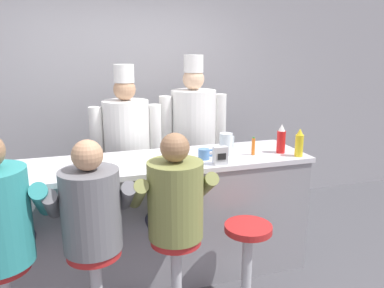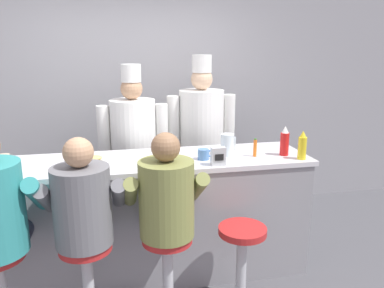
{
  "view_description": "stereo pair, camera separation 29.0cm",
  "coord_description": "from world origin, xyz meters",
  "views": [
    {
      "loc": [
        -0.49,
        -2.57,
        1.92
      ],
      "look_at": [
        0.41,
        0.31,
        1.16
      ],
      "focal_mm": 35.0,
      "sensor_mm": 36.0,
      "label": 1
    },
    {
      "loc": [
        -0.21,
        -2.64,
        1.92
      ],
      "look_at": [
        0.41,
        0.31,
        1.16
      ],
      "focal_mm": 35.0,
      "sensor_mm": 36.0,
      "label": 2
    }
  ],
  "objects": [
    {
      "name": "breakfast_plate",
      "position": [
        -0.38,
        0.37,
        1.06
      ],
      "size": [
        0.27,
        0.27,
        0.05
      ],
      "color": "white",
      "rests_on": "diner_counter"
    },
    {
      "name": "empty_stool_round",
      "position": [
        0.67,
        -0.27,
        0.44
      ],
      "size": [
        0.36,
        0.36,
        0.66
      ],
      "color": "#B2B5BA",
      "rests_on": "ground_plane"
    },
    {
      "name": "wall_back",
      "position": [
        0.0,
        1.74,
        1.35
      ],
      "size": [
        10.0,
        0.06,
        2.7
      ],
      "color": "#99999E",
      "rests_on": "ground_plane"
    },
    {
      "name": "diner_counter",
      "position": [
        0.0,
        0.35,
        0.52
      ],
      "size": [
        2.81,
        0.7,
        1.04
      ],
      "color": "gray",
      "rests_on": "ground_plane"
    },
    {
      "name": "diner_seated_grey",
      "position": [
        -0.44,
        -0.24,
        0.87
      ],
      "size": [
        0.57,
        0.57,
        1.39
      ],
      "color": "#B2B5BA",
      "rests_on": "ground_plane"
    },
    {
      "name": "cereal_bowl",
      "position": [
        -0.99,
        0.21,
        1.07
      ],
      "size": [
        0.14,
        0.14,
        0.06
      ],
      "color": "white",
      "rests_on": "diner_counter"
    },
    {
      "name": "napkin_dispenser_chrome",
      "position": [
        0.57,
        0.08,
        1.11
      ],
      "size": [
        0.11,
        0.07,
        0.14
      ],
      "color": "silver",
      "rests_on": "diner_counter"
    },
    {
      "name": "coffee_mug_blue",
      "position": [
        0.5,
        0.25,
        1.08
      ],
      "size": [
        0.14,
        0.09,
        0.09
      ],
      "color": "#4C7AB2",
      "rests_on": "diner_counter"
    },
    {
      "name": "hot_sauce_bottle_orange",
      "position": [
        0.94,
        0.25,
        1.12
      ],
      "size": [
        0.03,
        0.03,
        0.16
      ],
      "color": "orange",
      "rests_on": "diner_counter"
    },
    {
      "name": "coffee_mug_tan",
      "position": [
        -1.07,
        0.42,
        1.08
      ],
      "size": [
        0.14,
        0.09,
        0.09
      ],
      "color": "beige",
      "rests_on": "diner_counter"
    },
    {
      "name": "cook_in_whites_near",
      "position": [
        -0.04,
        1.05,
        0.98
      ],
      "size": [
        0.7,
        0.45,
        1.79
      ],
      "color": "#232328",
      "rests_on": "ground_plane"
    },
    {
      "name": "ketchup_bottle_red",
      "position": [
        1.2,
        0.24,
        1.16
      ],
      "size": [
        0.07,
        0.07,
        0.26
      ],
      "color": "red",
      "rests_on": "diner_counter"
    },
    {
      "name": "mustard_bottle_yellow",
      "position": [
        1.29,
        0.09,
        1.15
      ],
      "size": [
        0.07,
        0.07,
        0.24
      ],
      "color": "yellow",
      "rests_on": "diner_counter"
    },
    {
      "name": "diner_seated_olive",
      "position": [
        0.11,
        -0.24,
        0.88
      ],
      "size": [
        0.58,
        0.57,
        1.4
      ],
      "color": "#B2B5BA",
      "rests_on": "ground_plane"
    },
    {
      "name": "cook_in_whites_far",
      "position": [
        0.69,
        1.15,
        1.03
      ],
      "size": [
        0.73,
        0.47,
        1.87
      ],
      "color": "#232328",
      "rests_on": "ground_plane"
    },
    {
      "name": "water_pitcher_clear",
      "position": [
        0.72,
        0.32,
        1.14
      ],
      "size": [
        0.13,
        0.11,
        0.19
      ],
      "color": "silver",
      "rests_on": "diner_counter"
    }
  ]
}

